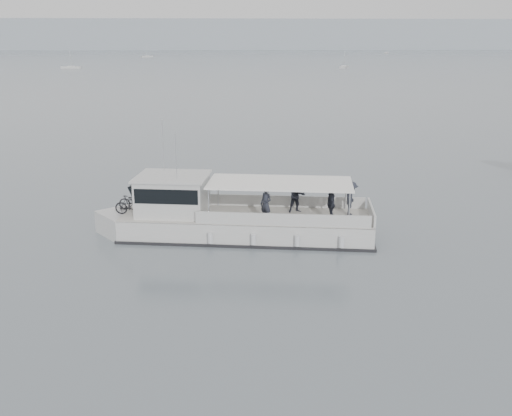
{
  "coord_description": "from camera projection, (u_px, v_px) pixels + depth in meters",
  "views": [
    {
      "loc": [
        0.18,
        -31.53,
        10.24
      ],
      "look_at": [
        1.84,
        -2.53,
        1.6
      ],
      "focal_mm": 40.0,
      "sensor_mm": 36.0,
      "label": 1
    }
  ],
  "objects": [
    {
      "name": "ground",
      "position": [
        222.0,
        222.0,
        33.08
      ],
      "size": [
        1400.0,
        1400.0,
        0.0
      ],
      "primitive_type": "plane",
      "color": "slate",
      "rests_on": "ground"
    },
    {
      "name": "moored_fleet",
      "position": [
        142.0,
        62.0,
        247.03
      ],
      "size": [
        413.22,
        347.12,
        11.16
      ],
      "color": "silver",
      "rests_on": "ground"
    },
    {
      "name": "tour_boat",
      "position": [
        222.0,
        218.0,
        30.55
      ],
      "size": [
        15.22,
        5.61,
        6.33
      ],
      "rotation": [
        0.0,
        0.0,
        -0.15
      ],
      "color": "silver",
      "rests_on": "ground"
    },
    {
      "name": "headland",
      "position": [
        222.0,
        35.0,
        564.94
      ],
      "size": [
        1400.0,
        90.0,
        28.0
      ],
      "primitive_type": "cube",
      "color": "#939EA8",
      "rests_on": "ground"
    }
  ]
}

